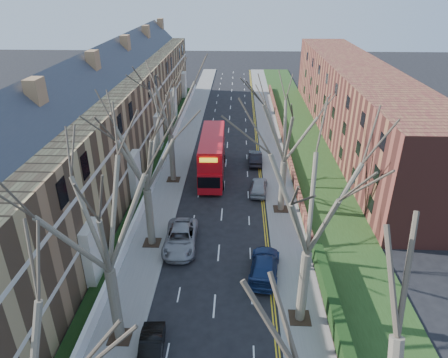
# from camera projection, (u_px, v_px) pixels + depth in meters

# --- Properties ---
(pavement_left) EXTENTS (3.00, 102.00, 0.12)m
(pavement_left) POSITION_uv_depth(u_px,v_px,m) (184.00, 144.00, 54.44)
(pavement_left) COLOR slate
(pavement_left) RESTS_ON ground
(pavement_right) EXTENTS (3.00, 102.00, 0.12)m
(pavement_right) POSITION_uv_depth(u_px,v_px,m) (272.00, 145.00, 54.04)
(pavement_right) COLOR slate
(pavement_right) RESTS_ON ground
(terrace_left) EXTENTS (9.70, 78.00, 13.60)m
(terrace_left) POSITION_uv_depth(u_px,v_px,m) (105.00, 124.00, 45.10)
(terrace_left) COLOR #826142
(terrace_left) RESTS_ON ground
(flats_right) EXTENTS (13.97, 54.00, 10.00)m
(flats_right) POSITION_uv_depth(u_px,v_px,m) (355.00, 102.00, 55.03)
(flats_right) COLOR brown
(flats_right) RESTS_ON ground
(front_wall_left) EXTENTS (0.30, 78.00, 1.00)m
(front_wall_left) POSITION_uv_depth(u_px,v_px,m) (161.00, 164.00, 47.09)
(front_wall_left) COLOR white
(front_wall_left) RESTS_ON ground
(grass_verge_right) EXTENTS (6.00, 102.00, 0.06)m
(grass_verge_right) POSITION_uv_depth(u_px,v_px,m) (305.00, 145.00, 53.85)
(grass_verge_right) COLOR #1F3814
(grass_verge_right) RESTS_ON ground
(tree_left_mid) EXTENTS (10.50, 10.50, 14.71)m
(tree_left_mid) POSITION_uv_depth(u_px,v_px,m) (99.00, 207.00, 20.68)
(tree_left_mid) COLOR brown
(tree_left_mid) RESTS_ON ground
(tree_left_far) EXTENTS (10.15, 10.15, 14.22)m
(tree_left_far) POSITION_uv_depth(u_px,v_px,m) (142.00, 142.00, 29.77)
(tree_left_far) COLOR brown
(tree_left_far) RESTS_ON ground
(tree_left_dist) EXTENTS (10.50, 10.50, 14.71)m
(tree_left_dist) POSITION_uv_depth(u_px,v_px,m) (168.00, 96.00, 40.36)
(tree_left_dist) COLOR brown
(tree_left_dist) RESTS_ON ground
(tree_right_mid) EXTENTS (10.50, 10.50, 14.71)m
(tree_right_mid) POSITION_uv_depth(u_px,v_px,m) (314.00, 192.00, 22.09)
(tree_right_mid) COLOR brown
(tree_right_mid) RESTS_ON ground
(tree_right_far) EXTENTS (10.15, 10.15, 14.22)m
(tree_right_far) POSITION_uv_depth(u_px,v_px,m) (287.00, 119.00, 34.75)
(tree_right_far) COLOR brown
(tree_right_far) RESTS_ON ground
(double_decker_bus) EXTENTS (2.96, 11.23, 4.67)m
(double_decker_bus) POSITION_uv_depth(u_px,v_px,m) (212.00, 156.00, 44.98)
(double_decker_bus) COLOR #B80D15
(double_decker_bus) RESTS_ON ground
(car_left_mid) EXTENTS (1.63, 3.95, 1.27)m
(car_left_mid) POSITION_uv_depth(u_px,v_px,m) (151.00, 349.00, 23.45)
(car_left_mid) COLOR black
(car_left_mid) RESTS_ON ground
(car_left_far) EXTENTS (2.78, 5.79, 1.59)m
(car_left_far) POSITION_uv_depth(u_px,v_px,m) (181.00, 238.00, 33.27)
(car_left_far) COLOR gray
(car_left_far) RESTS_ON ground
(car_right_near) EXTENTS (2.79, 5.45, 1.52)m
(car_right_near) POSITION_uv_depth(u_px,v_px,m) (264.00, 265.00, 30.16)
(car_right_near) COLOR navy
(car_right_near) RESTS_ON ground
(car_right_mid) EXTENTS (2.14, 4.43, 1.46)m
(car_right_mid) POSITION_uv_depth(u_px,v_px,m) (259.00, 186.00, 41.81)
(car_right_mid) COLOR #909398
(car_right_mid) RESTS_ON ground
(car_right_far) EXTENTS (1.57, 4.46, 1.47)m
(car_right_far) POSITION_uv_depth(u_px,v_px,m) (255.00, 158.00, 48.53)
(car_right_far) COLOR black
(car_right_far) RESTS_ON ground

